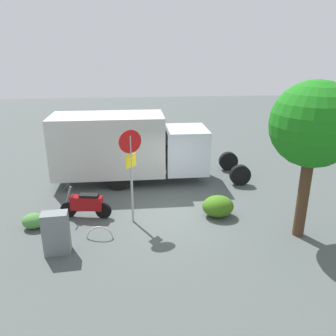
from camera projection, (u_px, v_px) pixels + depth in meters
name	position (u px, v px, depth m)	size (l,w,h in m)	color
ground_plane	(174.00, 212.00, 12.32)	(60.00, 60.00, 0.00)	#484F4D
box_truck_near	(130.00, 145.00, 14.66)	(8.41, 2.21, 3.00)	black
motorcycle	(86.00, 204.00, 11.78)	(1.80, 0.64, 1.20)	black
stop_sign	(131.00, 162.00, 10.94)	(0.71, 0.33, 3.23)	#9E9EA3
street_tree	(314.00, 126.00, 9.68)	(2.51, 2.51, 4.85)	#47301E
utility_cabinet	(56.00, 233.00, 9.71)	(0.73, 0.45, 1.28)	slate
bike_rack_hoop	(100.00, 238.00, 10.65)	(0.85, 0.85, 0.05)	#B7B7BC
shrub_near_sign	(34.00, 221.00, 11.18)	(0.75, 0.61, 0.51)	#47843C
shrub_mid_verge	(218.00, 206.00, 11.93)	(1.11, 0.91, 0.76)	#3A6A18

